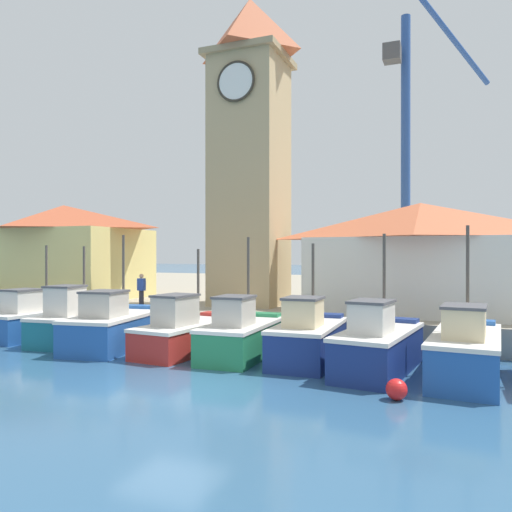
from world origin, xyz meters
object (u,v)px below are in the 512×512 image
Objects in this scene: fishing_boat_far_left at (35,320)px; fishing_boat_center at (242,335)px; warehouse_right at (420,257)px; fishing_boat_mid_right at (309,338)px; fishing_boat_right_outer at (466,351)px; warehouse_left at (64,250)px; mooring_buoy at (397,389)px; fishing_boat_left_inner at (115,327)px; fishing_boat_right_inner at (379,346)px; fishing_boat_mid_left at (188,332)px; clock_tower at (250,144)px; fishing_boat_left_outer at (75,323)px; dock_worker_near_tower at (141,291)px; port_crane_near at (410,181)px.

fishing_boat_center is at bearing -2.49° from fishing_boat_far_left.
fishing_boat_center is 0.48× the size of warehouse_right.
fishing_boat_mid_right is 0.84× the size of fishing_boat_right_outer.
warehouse_left is 17.84× the size of mooring_buoy.
fishing_boat_left_inner is 5.17m from fishing_boat_center.
fishing_boat_right_inner is (9.89, -0.23, -0.00)m from fishing_boat_left_inner.
fishing_boat_right_inner is 21.00m from warehouse_left.
fishing_boat_left_inner is at bearing -147.43° from warehouse_right.
fishing_boat_mid_right is at bearing -22.63° from warehouse_left.
fishing_boat_mid_left is at bearing 175.14° from fishing_boat_right_inner.
clock_tower is at bearing 93.63° from fishing_boat_mid_left.
fishing_boat_left_outer is 2.64× the size of dock_worker_near_tower.
fishing_boat_left_inner is at bearing -177.12° from fishing_boat_mid_right.
fishing_boat_left_outer is 7.37m from fishing_boat_center.
warehouse_right is (8.15, -0.58, -5.63)m from clock_tower.
clock_tower reaches higher than fishing_boat_mid_right.
port_crane_near is (-1.21, 9.34, 4.58)m from warehouse_right.
clock_tower is at bearing 134.11° from fishing_boat_right_inner.
clock_tower is (4.71, 7.05, 8.32)m from fishing_boat_left_outer.
dock_worker_near_tower is at bearing -24.82° from warehouse_left.
fishing_boat_mid_right is 0.26× the size of clock_tower.
fishing_boat_center is at bearing -2.55° from fishing_boat_mid_left.
warehouse_right reaches higher than fishing_boat_mid_right.
fishing_boat_left_inner is at bearing -8.76° from fishing_boat_left_outer.
fishing_boat_right_inner is 13.48m from clock_tower.
fishing_boat_center is 2.80× the size of dock_worker_near_tower.
fishing_boat_mid_left is 1.14× the size of fishing_boat_mid_right.
clock_tower reaches higher than fishing_boat_center.
fishing_boat_left_inner is at bearing 179.55° from fishing_boat_right_outer.
fishing_boat_center is at bearing -27.87° from dock_worker_near_tower.
clock_tower is 11.23m from port_crane_near.
fishing_boat_right_inner is at bearing 106.43° from mooring_buoy.
dock_worker_near_tower is (-13.73, 3.83, 1.11)m from fishing_boat_right_outer.
dock_worker_near_tower is at bearing -131.14° from port_crane_near.
port_crane_near is at bearing 67.62° from fishing_boat_mid_left.
fishing_boat_center is 7.50m from dock_worker_near_tower.
mooring_buoy is at bearing -89.69° from warehouse_right.
fishing_boat_left_outer is 20.94m from port_crane_near.
warehouse_left is (-11.93, 0.06, -5.29)m from clock_tower.
dock_worker_near_tower reaches higher than mooring_buoy.
port_crane_near reaches higher than fishing_boat_mid_right.
mooring_buoy is (0.83, -2.81, -0.53)m from fishing_boat_right_inner.
fishing_boat_left_inner is 12.34m from fishing_boat_right_outer.
fishing_boat_left_inner is at bearing 178.70° from fishing_boat_right_inner.
clock_tower is at bearing 42.93° from fishing_boat_far_left.
fishing_boat_mid_left is 9.55× the size of mooring_buoy.
port_crane_near is at bearing 91.52° from fishing_boat_right_inner.
fishing_boat_left_outer reaches higher than fishing_boat_mid_left.
fishing_boat_mid_right is at bearing 2.74° from fishing_boat_center.
fishing_boat_left_inner is 9.62× the size of mooring_buoy.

